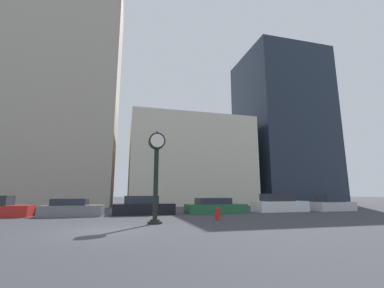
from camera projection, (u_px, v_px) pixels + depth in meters
name	position (u px, v px, depth m)	size (l,w,h in m)	color
ground_plane	(106.00, 231.00, 10.93)	(200.00, 200.00, 0.00)	#38383D
building_tall_tower	(63.00, 90.00, 34.62)	(14.29, 12.00, 30.49)	#ADA393
building_storefront_row	(187.00, 163.00, 37.18)	(16.38, 12.00, 11.75)	beige
building_glass_modern	(282.00, 128.00, 42.36)	(12.34, 12.00, 24.41)	#1E2838
street_clock	(156.00, 166.00, 13.89)	(0.90, 0.76, 4.96)	black
car_grey	(72.00, 209.00, 17.78)	(4.13, 1.98, 1.20)	slate
car_black	(143.00, 207.00, 19.12)	(4.49, 1.75, 1.37)	black
car_green	(215.00, 207.00, 20.34)	(4.78, 1.92, 1.19)	#236038
car_white	(279.00, 204.00, 22.14)	(4.71, 1.92, 1.52)	silver
car_silver	(332.00, 204.00, 23.19)	(3.93, 1.89, 1.41)	#BCBCC1
fire_hydrant_near	(217.00, 214.00, 15.18)	(0.54, 0.23, 0.73)	red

